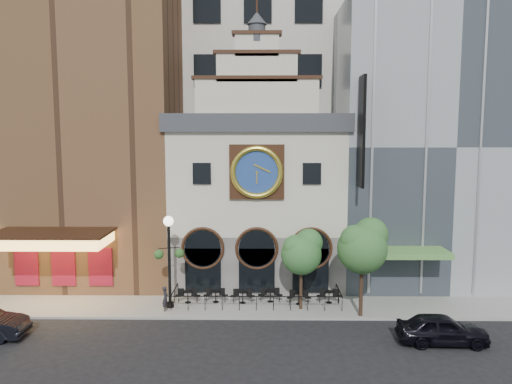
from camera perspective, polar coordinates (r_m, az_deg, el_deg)
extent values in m
plane|color=black|center=(30.66, 0.02, -14.43)|extent=(120.00, 120.00, 0.00)
cube|color=gray|center=(32.98, 0.06, -12.74)|extent=(44.00, 5.00, 0.15)
cube|color=#605E5B|center=(37.66, 0.15, -6.97)|extent=(12.00, 8.00, 4.00)
cube|color=beige|center=(36.75, 0.15, 1.39)|extent=(12.00, 8.00, 7.00)
cube|color=#2D3035|center=(36.60, 0.15, 7.80)|extent=(12.60, 8.60, 1.20)
cube|color=black|center=(32.61, 0.09, 2.30)|extent=(3.60, 0.25, 3.60)
cylinder|color=navy|center=(32.47, 0.09, 2.28)|extent=(3.10, 0.12, 3.10)
torus|color=gold|center=(32.39, 0.09, 2.27)|extent=(3.46, 0.36, 3.46)
cylinder|color=#2D3035|center=(33.61, 0.10, 17.68)|extent=(1.10, 1.10, 1.10)
cone|color=#2D3035|center=(33.80, 0.10, 19.26)|extent=(1.30, 1.30, 0.80)
cube|color=brown|center=(40.85, -18.60, 8.60)|extent=(14.00, 12.00, 25.00)
cube|color=#FFBF59|center=(34.30, -22.30, -5.07)|extent=(7.00, 3.40, 0.70)
cube|color=black|center=(34.21, -22.34, -4.34)|extent=(7.40, 3.80, 0.15)
cube|color=maroon|center=(36.27, -21.13, -7.97)|extent=(5.60, 0.15, 2.60)
cube|color=gray|center=(40.64, 18.90, 5.07)|extent=(14.00, 12.00, 20.00)
cube|color=#5E9E47|center=(33.73, 17.44, -6.64)|extent=(4.50, 2.40, 0.35)
cube|color=black|center=(32.22, 11.98, 6.73)|extent=(0.18, 1.60, 7.00)
cube|color=beige|center=(49.41, 0.27, 17.14)|extent=(20.00, 16.00, 40.00)
cylinder|color=black|center=(33.16, -7.81, -11.21)|extent=(0.68, 0.68, 0.03)
cylinder|color=black|center=(33.28, -7.80, -11.81)|extent=(0.06, 0.06, 0.72)
cylinder|color=black|center=(33.04, -4.63, -11.23)|extent=(0.68, 0.68, 0.03)
cylinder|color=black|center=(33.16, -4.63, -11.84)|extent=(0.06, 0.06, 0.72)
cylinder|color=black|center=(32.81, -1.54, -11.34)|extent=(0.68, 0.68, 0.03)
cylinder|color=black|center=(32.92, -1.54, -11.96)|extent=(0.06, 0.06, 0.72)
cylinder|color=black|center=(33.02, 1.64, -11.22)|extent=(0.68, 0.68, 0.03)
cylinder|color=black|center=(33.14, 1.64, -11.83)|extent=(0.06, 0.06, 0.72)
cylinder|color=black|center=(32.68, 4.93, -11.44)|extent=(0.68, 0.68, 0.03)
cylinder|color=black|center=(32.80, 4.92, -12.05)|extent=(0.06, 0.06, 0.72)
cylinder|color=black|center=(33.16, 8.36, -11.22)|extent=(0.68, 0.68, 0.03)
cylinder|color=black|center=(33.27, 8.35, -11.82)|extent=(0.06, 0.06, 0.72)
imported|color=black|center=(28.97, 20.52, -14.46)|extent=(4.76, 2.07, 1.60)
imported|color=black|center=(32.00, -10.32, -11.88)|extent=(0.41, 0.59, 1.53)
cylinder|color=black|center=(31.95, -9.87, -8.36)|extent=(0.19, 0.19, 5.30)
cylinder|color=black|center=(32.69, -9.78, -12.58)|extent=(0.47, 0.47, 0.32)
sphere|color=white|center=(31.34, -9.98, -3.30)|extent=(0.64, 0.64, 0.64)
sphere|color=#2E5321|center=(31.72, -11.06, -7.02)|extent=(0.59, 0.59, 0.59)
sphere|color=#2E5321|center=(31.81, -8.75, -6.93)|extent=(0.59, 0.59, 0.59)
cylinder|color=#382619|center=(31.72, 5.16, -10.84)|extent=(0.19, 0.19, 2.71)
sphere|color=#2A6327|center=(31.15, 5.20, -7.11)|extent=(2.51, 2.51, 2.51)
sphere|color=#2A6327|center=(31.32, 6.05, -5.77)|extent=(1.74, 1.74, 1.74)
sphere|color=#2A6327|center=(30.82, 4.51, -6.33)|extent=(1.55, 1.55, 1.55)
cylinder|color=#382619|center=(31.03, 11.92, -10.89)|extent=(0.23, 0.23, 3.19)
sphere|color=#2C6026|center=(30.37, 12.03, -6.37)|extent=(2.97, 2.97, 2.97)
sphere|color=#2C6026|center=(30.65, 12.99, -4.75)|extent=(2.05, 2.05, 2.05)
sphere|color=#2C6026|center=(29.95, 11.29, -5.43)|extent=(1.83, 1.83, 1.83)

